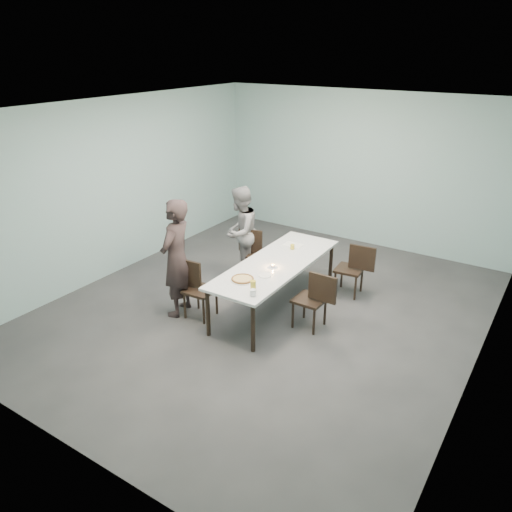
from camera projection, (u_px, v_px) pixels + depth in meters
The scene contains 16 objects.
ground at pixel (266, 309), 7.70m from camera, with size 7.00×7.00×0.00m, color #333335.
room_shell at pixel (267, 181), 6.90m from camera, with size 6.02×7.02×3.01m.
table at pixel (276, 266), 7.52m from camera, with size 0.93×2.61×0.75m.
chair_near_left at pixel (195, 285), 7.36m from camera, with size 0.62×0.45×0.87m.
chair_far_left at pixel (257, 251), 8.57m from camera, with size 0.65×0.51×0.87m.
chair_near_right at pixel (315, 297), 7.01m from camera, with size 0.61×0.43×0.87m.
chair_far_right at pixel (355, 266), 7.96m from camera, with size 0.63×0.46×0.87m.
diner_near at pixel (176, 258), 7.28m from camera, with size 0.65×0.43×1.79m, color black.
diner_far at pixel (240, 232), 8.56m from camera, with size 0.77×0.60×1.59m, color gray.
pizza at pixel (243, 279), 6.92m from camera, with size 0.34×0.34×0.04m.
side_plate at pixel (265, 275), 7.06m from camera, with size 0.18×0.18×0.01m, color white.
beer_glass at pixel (253, 286), 6.60m from camera, with size 0.08×0.08×0.15m, color gold.
water_tumbler at pixel (253, 293), 6.49m from camera, with size 0.08×0.08×0.09m, color silver.
tealight at pixel (273, 266), 7.32m from camera, with size 0.06×0.06×0.05m.
amber_tumbler at pixel (292, 247), 7.96m from camera, with size 0.07×0.07×0.08m, color gold.
menu at pixel (293, 245), 8.14m from camera, with size 0.30×0.22×0.01m, color silver.
Camera 1 is at (3.55, -5.74, 3.79)m, focal length 35.00 mm.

